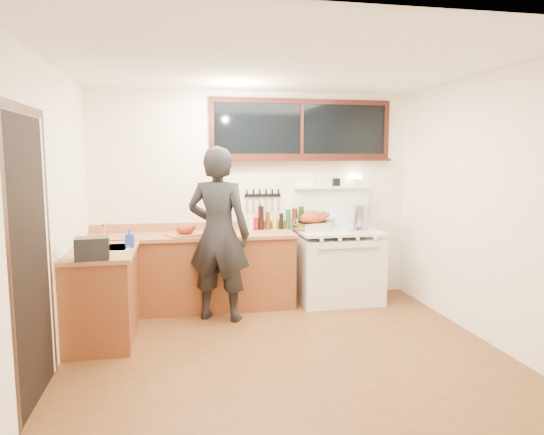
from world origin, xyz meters
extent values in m
cube|color=#5A3317|center=(0.00, 0.00, -0.01)|extent=(4.00, 3.50, 0.02)
cube|color=white|center=(0.00, 1.77, 1.30)|extent=(4.00, 0.05, 2.60)
cube|color=white|center=(0.00, -1.77, 1.30)|extent=(4.00, 0.05, 2.60)
cube|color=white|center=(-2.02, 0.00, 1.30)|extent=(0.05, 3.50, 2.60)
cube|color=white|center=(2.02, 0.00, 1.30)|extent=(0.05, 3.50, 2.60)
cube|color=white|center=(0.00, 0.00, 2.62)|extent=(4.00, 3.50, 0.05)
cube|color=brown|center=(-0.80, 1.45, 0.43)|extent=(2.40, 0.60, 0.86)
cube|color=#A86742|center=(-0.80, 1.44, 0.88)|extent=(2.44, 0.64, 0.04)
cube|color=#A86742|center=(-0.80, 1.74, 0.95)|extent=(2.40, 0.03, 0.10)
sphere|color=#B78C38|center=(-1.80, 1.17, 0.70)|extent=(0.03, 0.03, 0.03)
sphere|color=#B78C38|center=(-1.30, 1.17, 0.70)|extent=(0.03, 0.03, 0.03)
sphere|color=#B78C38|center=(-0.80, 1.17, 0.70)|extent=(0.03, 0.03, 0.03)
sphere|color=#B78C38|center=(-0.30, 1.17, 0.70)|extent=(0.03, 0.03, 0.03)
sphere|color=#B78C38|center=(0.15, 1.17, 0.70)|extent=(0.03, 0.03, 0.03)
cube|color=brown|center=(-1.70, 0.62, 0.43)|extent=(0.60, 1.05, 0.86)
cube|color=#A86742|center=(-1.69, 0.62, 0.88)|extent=(0.64, 1.09, 0.04)
cube|color=white|center=(-1.68, 0.70, 0.84)|extent=(0.45, 0.40, 0.14)
cube|color=white|center=(-1.68, 0.70, 0.91)|extent=(0.50, 0.45, 0.01)
cylinder|color=silver|center=(-1.68, 0.88, 1.02)|extent=(0.02, 0.02, 0.24)
cylinder|color=silver|center=(-1.68, 0.80, 1.13)|extent=(0.02, 0.18, 0.02)
cube|color=white|center=(1.00, 1.40, 0.41)|extent=(1.00, 0.70, 0.82)
cube|color=white|center=(1.00, 1.40, 0.89)|extent=(1.02, 0.72, 0.03)
cube|color=white|center=(1.00, 1.06, 0.52)|extent=(0.88, 0.02, 0.46)
cylinder|color=silver|center=(1.00, 1.03, 0.74)|extent=(0.75, 0.02, 0.02)
cylinder|color=white|center=(0.67, 1.04, 0.85)|extent=(0.04, 0.03, 0.04)
cylinder|color=white|center=(0.89, 1.04, 0.85)|extent=(0.04, 0.03, 0.04)
cylinder|color=white|center=(1.11, 1.04, 0.85)|extent=(0.04, 0.03, 0.04)
cylinder|color=white|center=(1.33, 1.04, 0.85)|extent=(0.04, 0.03, 0.04)
cube|color=white|center=(1.00, 1.72, 1.15)|extent=(1.00, 0.05, 0.50)
cube|color=white|center=(1.00, 1.69, 1.41)|extent=(1.00, 0.12, 0.03)
cylinder|color=white|center=(1.30, 1.69, 1.48)|extent=(0.09, 0.09, 0.09)
cube|color=#FFE5B2|center=(1.30, 1.69, 1.55)|extent=(0.16, 0.08, 0.05)
cube|color=black|center=(1.05, 1.69, 1.48)|extent=(0.09, 0.05, 0.10)
cylinder|color=white|center=(0.82, 1.69, 1.47)|extent=(0.04, 0.04, 0.09)
cylinder|color=white|center=(0.76, 1.69, 1.47)|extent=(0.04, 0.04, 0.09)
cube|color=black|center=(0.60, 1.73, 2.15)|extent=(2.20, 0.01, 0.62)
cube|color=black|center=(0.60, 1.73, 2.49)|extent=(2.32, 0.04, 0.06)
cube|color=black|center=(0.60, 1.73, 1.81)|extent=(2.32, 0.04, 0.06)
cube|color=black|center=(-0.53, 1.73, 2.15)|extent=(0.06, 0.04, 0.62)
cube|color=black|center=(1.73, 1.73, 2.15)|extent=(0.06, 0.04, 0.62)
cube|color=black|center=(0.60, 1.73, 2.15)|extent=(0.04, 0.04, 0.62)
cube|color=black|center=(0.60, 1.68, 1.76)|extent=(2.32, 0.13, 0.03)
cube|color=black|center=(-1.99, -0.55, 1.05)|extent=(0.01, 0.86, 2.10)
cube|color=black|center=(-1.99, -1.03, 1.05)|extent=(0.01, 0.07, 2.10)
cube|color=black|center=(-1.99, -0.07, 1.05)|extent=(0.01, 0.07, 2.10)
cube|color=black|center=(-1.99, -0.55, 2.14)|extent=(0.01, 1.04, 0.07)
cube|color=black|center=(0.10, 1.74, 1.32)|extent=(0.46, 0.02, 0.04)
cube|color=silver|center=(-0.10, 1.72, 1.21)|extent=(0.02, 0.00, 0.18)
cube|color=black|center=(-0.10, 1.72, 1.35)|extent=(0.02, 0.02, 0.10)
cube|color=silver|center=(-0.02, 1.72, 1.21)|extent=(0.02, 0.00, 0.18)
cube|color=black|center=(-0.02, 1.72, 1.35)|extent=(0.02, 0.02, 0.10)
cube|color=silver|center=(0.06, 1.72, 1.21)|extent=(0.02, 0.00, 0.18)
cube|color=black|center=(0.06, 1.72, 1.35)|extent=(0.02, 0.02, 0.10)
cube|color=silver|center=(0.14, 1.72, 1.21)|extent=(0.03, 0.00, 0.18)
cube|color=black|center=(0.14, 1.72, 1.35)|extent=(0.02, 0.02, 0.10)
cube|color=silver|center=(0.22, 1.72, 1.21)|extent=(0.03, 0.00, 0.18)
cube|color=black|center=(0.22, 1.72, 1.35)|extent=(0.02, 0.02, 0.10)
cube|color=silver|center=(0.30, 1.72, 1.21)|extent=(0.03, 0.00, 0.18)
cube|color=black|center=(0.30, 1.72, 1.35)|extent=(0.02, 0.02, 0.10)
imported|color=black|center=(-0.52, 1.01, 0.96)|extent=(0.82, 0.70, 1.92)
imported|color=#233EB1|center=(-1.43, 0.71, 1.00)|extent=(0.09, 0.09, 0.19)
cube|color=black|center=(-1.70, 0.18, 1.00)|extent=(0.31, 0.23, 0.20)
cube|color=#A86742|center=(-0.87, 1.35, 0.91)|extent=(0.49, 0.44, 0.02)
ellipsoid|color=brown|center=(-0.87, 1.35, 0.97)|extent=(0.26, 0.23, 0.13)
sphere|color=brown|center=(-0.77, 1.40, 1.00)|extent=(0.05, 0.05, 0.05)
sphere|color=brown|center=(-0.77, 1.30, 1.00)|extent=(0.05, 0.05, 0.05)
cube|color=silver|center=(0.68, 1.49, 0.95)|extent=(0.48, 0.42, 0.10)
cube|color=#3F3F42|center=(0.68, 1.49, 0.98)|extent=(0.43, 0.36, 0.03)
torus|color=silver|center=(0.47, 1.49, 1.00)|extent=(0.04, 0.10, 0.10)
torus|color=silver|center=(0.90, 1.49, 1.00)|extent=(0.04, 0.10, 0.10)
ellipsoid|color=brown|center=(0.68, 1.49, 1.04)|extent=(0.38, 0.33, 0.20)
cylinder|color=brown|center=(0.79, 1.42, 1.06)|extent=(0.12, 0.08, 0.09)
sphere|color=brown|center=(0.85, 1.42, 1.09)|extent=(0.06, 0.06, 0.06)
cylinder|color=brown|center=(0.79, 1.57, 1.06)|extent=(0.12, 0.08, 0.09)
sphere|color=brown|center=(0.85, 1.57, 1.09)|extent=(0.06, 0.06, 0.06)
cylinder|color=silver|center=(1.37, 1.47, 1.05)|extent=(0.33, 0.33, 0.31)
cylinder|color=silver|center=(0.95, 1.66, 0.96)|extent=(0.18, 0.18, 0.11)
cylinder|color=black|center=(0.97, 1.78, 1.01)|extent=(0.04, 0.15, 0.02)
cylinder|color=silver|center=(1.21, 1.30, 0.91)|extent=(0.30, 0.30, 0.02)
sphere|color=black|center=(1.21, 1.30, 0.93)|extent=(0.03, 0.03, 0.03)
cube|color=maroon|center=(-0.04, 1.63, 0.98)|extent=(0.13, 0.12, 0.16)
cylinder|color=white|center=(-0.09, 1.57, 0.99)|extent=(0.11, 0.11, 0.19)
cylinder|color=black|center=(0.06, 1.63, 1.05)|extent=(0.07, 0.07, 0.30)
cylinder|color=black|center=(0.15, 1.63, 1.01)|extent=(0.06, 0.06, 0.22)
cylinder|color=black|center=(0.24, 1.63, 0.99)|extent=(0.06, 0.06, 0.18)
cylinder|color=black|center=(0.32, 1.63, 1.00)|extent=(0.05, 0.05, 0.20)
cylinder|color=black|center=(0.41, 1.63, 1.02)|extent=(0.06, 0.06, 0.25)
cylinder|color=black|center=(0.49, 1.63, 1.03)|extent=(0.07, 0.07, 0.26)
cylinder|color=black|center=(0.58, 1.63, 1.04)|extent=(0.06, 0.06, 0.28)
camera|label=1|loc=(-0.93, -4.26, 1.80)|focal=32.00mm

